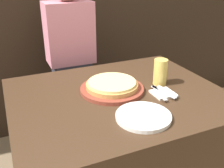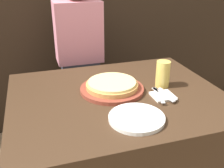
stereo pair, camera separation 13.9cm
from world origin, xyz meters
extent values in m
cube|color=#3D2819|center=(0.00, 0.00, 0.38)|extent=(1.11, 0.90, 0.76)
cylinder|color=brown|center=(-0.02, 0.05, 0.77)|extent=(0.34, 0.34, 0.02)
cylinder|color=tan|center=(-0.02, 0.05, 0.79)|extent=(0.28, 0.28, 0.02)
cylinder|color=#EAD184|center=(-0.02, 0.05, 0.81)|extent=(0.26, 0.26, 0.01)
cylinder|color=#E5C65B|center=(0.27, 0.02, 0.83)|extent=(0.08, 0.08, 0.15)
cylinder|color=white|center=(0.27, 0.02, 0.89)|extent=(0.07, 0.07, 0.02)
cylinder|color=white|center=(0.00, -0.26, 0.77)|extent=(0.25, 0.25, 0.02)
cube|color=white|center=(0.21, -0.10, 0.76)|extent=(0.11, 0.11, 0.01)
cube|color=silver|center=(0.19, -0.10, 0.77)|extent=(0.05, 0.18, 0.00)
cube|color=silver|center=(0.21, -0.10, 0.77)|extent=(0.05, 0.18, 0.00)
cube|color=silver|center=(0.24, -0.10, 0.77)|extent=(0.04, 0.15, 0.00)
cube|color=#33333D|center=(-0.08, 0.64, 0.37)|extent=(0.26, 0.20, 0.74)
cube|color=pink|center=(-0.08, 0.64, 0.95)|extent=(0.32, 0.20, 0.42)
camera|label=1|loc=(-0.52, -1.11, 1.38)|focal=42.00mm
camera|label=2|loc=(-0.39, -1.16, 1.38)|focal=42.00mm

